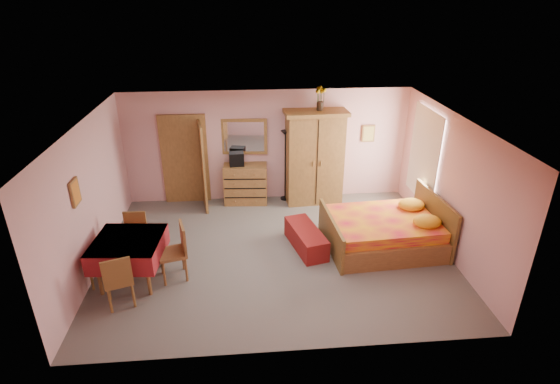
{
  "coord_description": "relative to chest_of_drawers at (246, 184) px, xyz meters",
  "views": [
    {
      "loc": [
        -0.54,
        -7.07,
        4.61
      ],
      "look_at": [
        0.1,
        0.3,
        1.15
      ],
      "focal_mm": 28.0,
      "sensor_mm": 36.0,
      "label": 1
    }
  ],
  "objects": [
    {
      "name": "floor",
      "position": [
        0.53,
        -2.27,
        -0.47
      ],
      "size": [
        6.5,
        6.5,
        0.0
      ],
      "primitive_type": "plane",
      "color": "slate",
      "rests_on": "ground"
    },
    {
      "name": "floor_lamp",
      "position": [
        0.93,
        0.08,
        0.38
      ],
      "size": [
        0.25,
        0.25,
        1.7
      ],
      "primitive_type": "cube",
      "rotation": [
        0.0,
        0.0,
        0.17
      ],
      "color": "black",
      "rests_on": "floor"
    },
    {
      "name": "doorway",
      "position": [
        -1.37,
        0.2,
        0.56
      ],
      "size": [
        1.06,
        0.12,
        2.15
      ],
      "primitive_type": "cube",
      "color": "#9E6B35",
      "rests_on": "floor"
    },
    {
      "name": "chair_east",
      "position": [
        -1.3,
        -2.88,
        0.04
      ],
      "size": [
        0.56,
        0.56,
        1.01
      ],
      "primitive_type": "cube",
      "rotation": [
        0.0,
        0.0,
        1.83
      ],
      "color": "brown",
      "rests_on": "floor"
    },
    {
      "name": "wall_mirror",
      "position": [
        0.0,
        0.21,
        1.08
      ],
      "size": [
        1.06,
        0.14,
        0.84
      ],
      "primitive_type": "cube",
      "rotation": [
        0.0,
        0.0,
        -0.08
      ],
      "color": "silver",
      "rests_on": "wall_back"
    },
    {
      "name": "window",
      "position": [
        3.74,
        -1.07,
        0.98
      ],
      "size": [
        0.08,
        1.4,
        1.95
      ],
      "primitive_type": "cube",
      "color": "white",
      "rests_on": "wall_right"
    },
    {
      "name": "picture_left",
      "position": [
        -2.69,
        -2.87,
        1.23
      ],
      "size": [
        0.04,
        0.32,
        0.42
      ],
      "primitive_type": "cube",
      "color": "orange",
      "rests_on": "wall_left"
    },
    {
      "name": "bed",
      "position": [
        2.62,
        -2.18,
        0.03
      ],
      "size": [
        2.28,
        1.84,
        1.01
      ],
      "primitive_type": "cube",
      "rotation": [
        0.0,
        0.0,
        0.06
      ],
      "color": "red",
      "rests_on": "floor"
    },
    {
      "name": "sunflower_vase",
      "position": [
        1.68,
        -0.05,
        1.98
      ],
      "size": [
        0.22,
        0.22,
        0.53
      ],
      "primitive_type": "cube",
      "rotation": [
        0.0,
        0.0,
        -0.03
      ],
      "color": "yellow",
      "rests_on": "wardrobe"
    },
    {
      "name": "dining_table",
      "position": [
        -2.01,
        -2.89,
        -0.06
      ],
      "size": [
        1.2,
        1.2,
        0.81
      ],
      "primitive_type": "cube",
      "rotation": [
        0.0,
        0.0,
        -0.09
      ],
      "color": "maroon",
      "rests_on": "floor"
    },
    {
      "name": "wall_right",
      "position": [
        3.78,
        -2.27,
        0.83
      ],
      "size": [
        0.1,
        5.0,
        2.6
      ],
      "primitive_type": "cube",
      "color": "#DC9FA1",
      "rests_on": "floor"
    },
    {
      "name": "wardrobe",
      "position": [
        1.59,
        -0.05,
        0.63
      ],
      "size": [
        1.43,
        0.79,
        2.19
      ],
      "primitive_type": "cube",
      "rotation": [
        0.0,
        0.0,
        0.06
      ],
      "color": "olive",
      "rests_on": "floor"
    },
    {
      "name": "chair_north",
      "position": [
        -2.07,
        -2.24,
        -0.02
      ],
      "size": [
        0.42,
        0.42,
        0.9
      ],
      "primitive_type": "cube",
      "rotation": [
        0.0,
        0.0,
        3.11
      ],
      "color": "#B0803B",
      "rests_on": "floor"
    },
    {
      "name": "bench",
      "position": [
        1.13,
        -2.12,
        -0.26
      ],
      "size": [
        0.74,
        1.31,
        0.41
      ],
      "primitive_type": "cube",
      "rotation": [
        0.0,
        0.0,
        0.24
      ],
      "color": "maroon",
      "rests_on": "floor"
    },
    {
      "name": "chair_west",
      "position": [
        -2.73,
        -2.88,
        0.04
      ],
      "size": [
        0.59,
        0.59,
        1.01
      ],
      "primitive_type": "cube",
      "rotation": [
        0.0,
        0.0,
        -1.93
      ],
      "color": "olive",
      "rests_on": "floor"
    },
    {
      "name": "chair_south",
      "position": [
        -2.05,
        -3.52,
        0.01
      ],
      "size": [
        0.55,
        0.55,
        0.95
      ],
      "primitive_type": "cube",
      "rotation": [
        0.0,
        0.0,
        0.32
      ],
      "color": "olive",
      "rests_on": "floor"
    },
    {
      "name": "stereo",
      "position": [
        -0.19,
        0.01,
        0.62
      ],
      "size": [
        0.35,
        0.27,
        0.31
      ],
      "primitive_type": "cube",
      "rotation": [
        0.0,
        0.0,
        0.08
      ],
      "color": "black",
      "rests_on": "chest_of_drawers"
    },
    {
      "name": "chest_of_drawers",
      "position": [
        0.0,
        0.0,
        0.0
      ],
      "size": [
        1.02,
        0.56,
        0.94
      ],
      "primitive_type": "cube",
      "rotation": [
        0.0,
        0.0,
        -0.07
      ],
      "color": "#996633",
      "rests_on": "floor"
    },
    {
      "name": "ceiling",
      "position": [
        0.53,
        -2.27,
        2.13
      ],
      "size": [
        6.5,
        6.5,
        0.0
      ],
      "primitive_type": "plane",
      "rotation": [
        3.14,
        0.0,
        0.0
      ],
      "color": "brown",
      "rests_on": "wall_back"
    },
    {
      "name": "wall_front",
      "position": [
        0.53,
        -4.77,
        0.83
      ],
      "size": [
        6.5,
        0.1,
        2.6
      ],
      "primitive_type": "cube",
      "color": "#DC9FA1",
      "rests_on": "floor"
    },
    {
      "name": "wall_left",
      "position": [
        -2.72,
        -2.27,
        0.83
      ],
      "size": [
        0.1,
        5.0,
        2.6
      ],
      "primitive_type": "cube",
      "color": "#DC9FA1",
      "rests_on": "floor"
    },
    {
      "name": "picture_back",
      "position": [
        2.88,
        0.2,
        1.08
      ],
      "size": [
        0.3,
        0.04,
        0.4
      ],
      "primitive_type": "cube",
      "color": "#D8BF59",
      "rests_on": "wall_back"
    },
    {
      "name": "wall_back",
      "position": [
        0.53,
        0.23,
        0.83
      ],
      "size": [
        6.5,
        0.1,
        2.6
      ],
      "primitive_type": "cube",
      "color": "#DC9FA1",
      "rests_on": "floor"
    }
  ]
}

